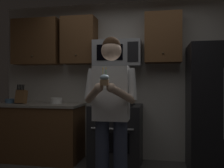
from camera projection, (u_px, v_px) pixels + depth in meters
wall_back at (129, 80)px, 4.11m from camera, size 4.40×0.10×2.60m
oven_range at (116, 135)px, 3.76m from camera, size 0.76×0.70×0.93m
microwave at (118, 54)px, 3.87m from camera, size 0.74×0.41×0.40m
refrigerator at (221, 109)px, 3.44m from camera, size 0.90×0.75×1.80m
cabinet_row_upper at (84, 41)px, 4.03m from camera, size 2.78×0.36×0.76m
counter_left at (39, 131)px, 4.03m from camera, size 1.44×0.66×0.92m
knife_block at (21, 96)px, 4.02m from camera, size 0.16×0.15×0.32m
bowl_large_white at (56, 101)px, 4.00m from camera, size 0.21×0.21×0.09m
bowl_small_colored at (10, 101)px, 4.11m from camera, size 0.15×0.15×0.07m
person at (111, 108)px, 2.64m from camera, size 0.60×0.48×1.76m
cupcake at (104, 80)px, 2.31m from camera, size 0.09×0.09×0.17m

